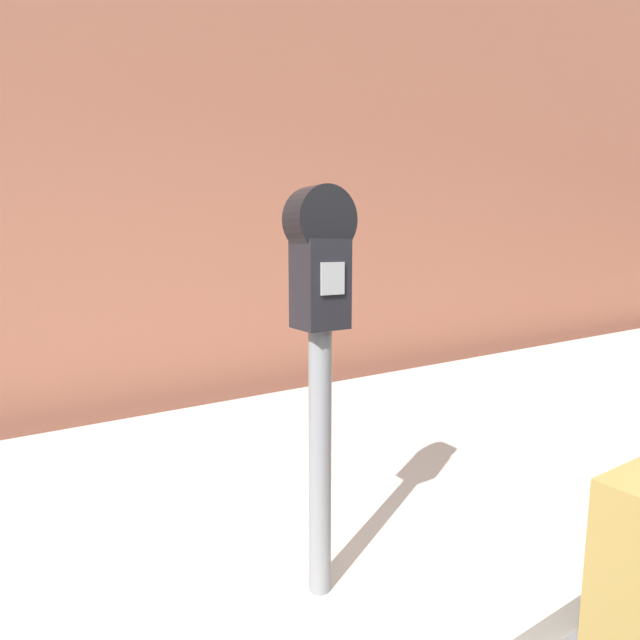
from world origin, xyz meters
The scene contains 3 objects.
sidewalk centered at (0.00, 2.20, 0.07)m, with size 24.00×2.80×0.13m.
building_facade centered at (0.00, 4.05, 2.70)m, with size 24.00×0.30×5.40m.
parking_meter centered at (0.19, 1.33, 1.09)m, with size 0.22×0.15×1.42m.
Camera 1 is at (-0.69, -0.06, 1.36)m, focal length 28.00 mm.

